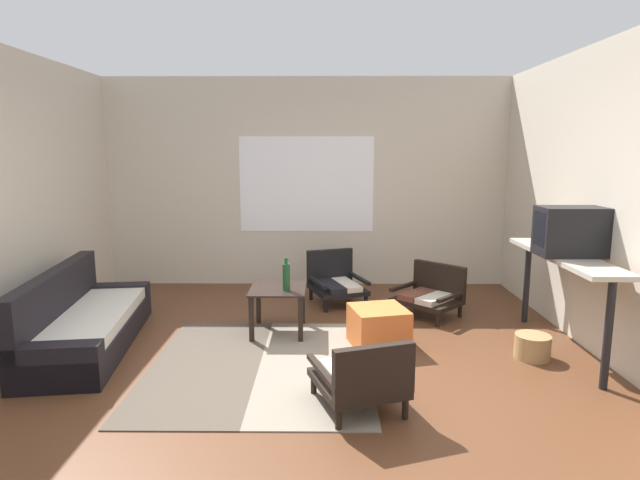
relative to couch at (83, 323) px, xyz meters
name	(u,v)px	position (x,y,z in m)	size (l,w,h in m)	color
ground_plane	(295,380)	(1.96, -0.68, -0.22)	(7.80, 7.80, 0.00)	#56331E
far_wall_with_window	(307,183)	(1.96, 2.38, 1.13)	(5.60, 0.13, 2.70)	beige
side_wall_right	(631,204)	(4.62, -0.38, 1.13)	(0.12, 6.60, 2.70)	beige
area_rug	(260,365)	(1.65, -0.41, -0.22)	(1.81, 2.10, 0.01)	#4C4238
couch	(83,323)	(0.00, 0.00, 0.00)	(0.95, 2.04, 0.72)	black
coffee_table	(278,297)	(1.74, 0.41, 0.14)	(0.54, 0.61, 0.45)	black
armchair_by_window	(335,280)	(2.32, 1.47, 0.04)	(0.74, 0.77, 0.60)	black
armchair_striped_foreground	(362,377)	(2.44, -1.17, 0.02)	(0.72, 0.76, 0.54)	black
armchair_corner	(431,292)	(3.35, 0.99, 0.03)	(0.82, 0.82, 0.55)	black
ottoman_orange	(378,327)	(2.68, 0.04, -0.04)	(0.48, 0.48, 0.36)	#D1662D
console_shelf	(564,266)	(4.29, -0.03, 0.55)	(0.37, 1.69, 0.88)	#B2AD9E
crt_television	(570,231)	(4.28, -0.10, 0.87)	(0.54, 0.33, 0.42)	black
clay_vase	(546,233)	(4.29, 0.37, 0.78)	(0.25, 0.25, 0.35)	#935B38
glass_bottle	(286,276)	(1.83, 0.31, 0.37)	(0.07, 0.07, 0.32)	#194723
wicker_basket	(532,346)	(3.99, -0.22, -0.12)	(0.30, 0.30, 0.21)	#9E7A4C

